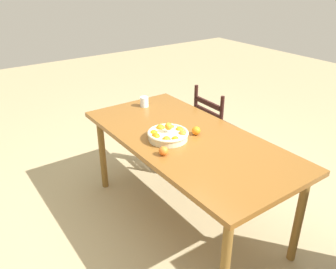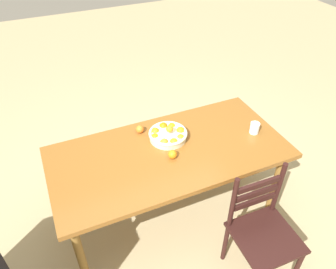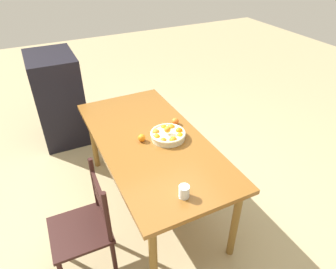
# 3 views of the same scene
# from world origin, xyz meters

# --- Properties ---
(ground_plane) EXTENTS (12.00, 12.00, 0.00)m
(ground_plane) POSITION_xyz_m (0.00, 0.00, 0.00)
(ground_plane) COLOR tan
(dining_table) EXTENTS (1.84, 0.89, 0.78)m
(dining_table) POSITION_xyz_m (0.00, 0.00, 0.70)
(dining_table) COLOR brown
(dining_table) RESTS_ON ground
(chair_near_window) EXTENTS (0.44, 0.44, 0.92)m
(chair_near_window) POSITION_xyz_m (-0.41, 0.72, 0.45)
(chair_near_window) COLOR black
(chair_near_window) RESTS_ON ground
(fruit_bowl) EXTENTS (0.31, 0.31, 0.13)m
(fruit_bowl) POSITION_xyz_m (-0.05, -0.15, 0.82)
(fruit_bowl) COLOR beige
(fruit_bowl) RESTS_ON dining_table
(orange_loose_0) EXTENTS (0.07, 0.07, 0.07)m
(orange_loose_0) POSITION_xyz_m (0.13, -0.31, 0.81)
(orange_loose_0) COLOR orange
(orange_loose_0) RESTS_ON dining_table
(orange_loose_1) EXTENTS (0.07, 0.07, 0.07)m
(orange_loose_1) POSITION_xyz_m (0.01, 0.08, 0.81)
(orange_loose_1) COLOR orange
(orange_loose_1) RESTS_ON dining_table
(drinking_glass) EXTENTS (0.08, 0.08, 0.09)m
(drinking_glass) POSITION_xyz_m (-0.73, 0.07, 0.83)
(drinking_glass) COLOR silver
(drinking_glass) RESTS_ON dining_table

